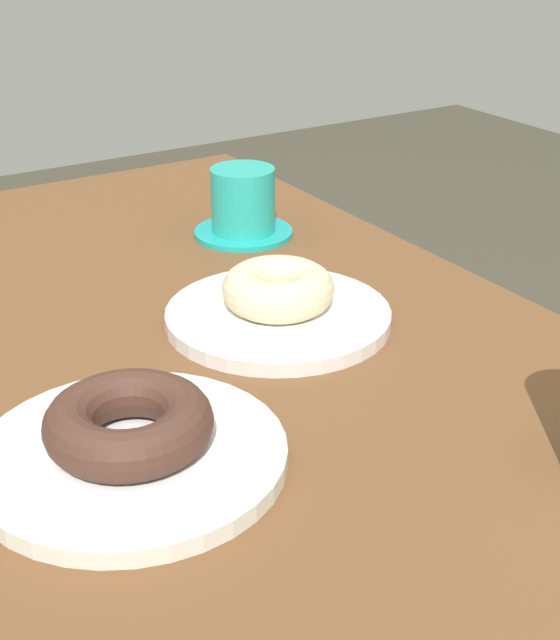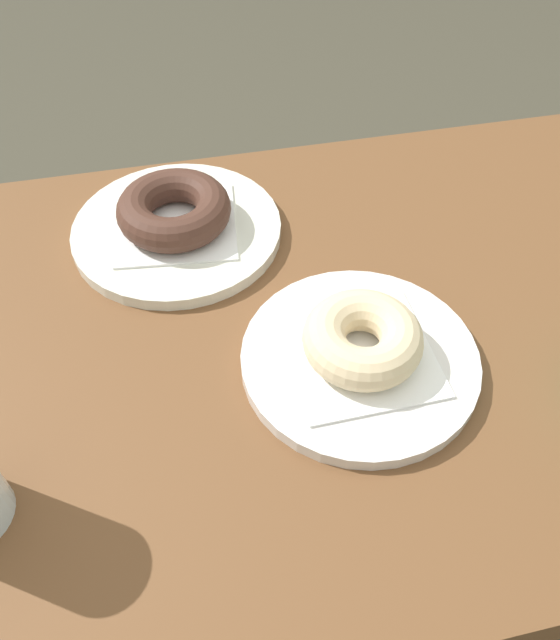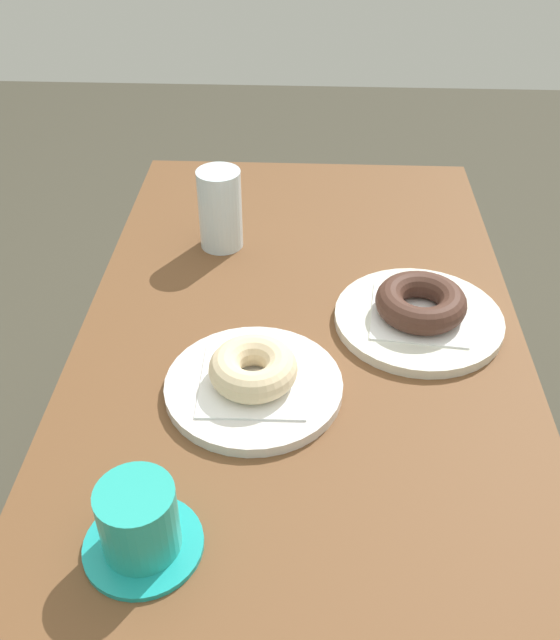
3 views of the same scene
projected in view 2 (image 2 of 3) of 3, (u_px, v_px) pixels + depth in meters
name	position (u px, v px, depth m)	size (l,w,h in m)	color
ground_plane	(290.00, 574.00, 1.14)	(6.00, 6.00, 0.00)	#403D30
table	(298.00, 370.00, 0.67)	(1.21, 0.61, 0.70)	brown
plate_sugar_ring	(359.00, 359.00, 0.58)	(0.22, 0.22, 0.01)	silver
napkin_sugar_ring	(360.00, 353.00, 0.58)	(0.13, 0.13, 0.00)	white
donut_sugar_ring	(363.00, 339.00, 0.56)	(0.11, 0.11, 0.04)	beige
plate_chocolate_ring	(177.00, 230.00, 0.70)	(0.23, 0.23, 0.01)	silver
napkin_chocolate_ring	(176.00, 224.00, 0.70)	(0.13, 0.13, 0.00)	white
donut_chocolate_ring	(174.00, 209.00, 0.68)	(0.13, 0.13, 0.04)	#44281F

